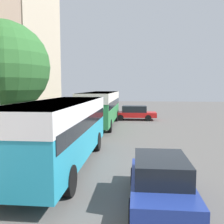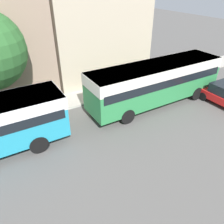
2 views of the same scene
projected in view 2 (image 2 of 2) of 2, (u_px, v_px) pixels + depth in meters
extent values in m
cube|color=#BCAD93|center=(91.00, 3.00, 18.15)|extent=(6.32, 8.39, 12.31)
cylinder|color=black|center=(29.00, 123.00, 13.11)|extent=(0.28, 1.00, 1.00)
cylinder|color=black|center=(39.00, 144.00, 11.46)|extent=(0.28, 1.00, 1.00)
cube|color=#2D8447|center=(156.00, 81.00, 15.30)|extent=(2.46, 10.11, 2.51)
cube|color=silver|center=(157.00, 70.00, 14.84)|extent=(2.48, 10.16, 0.75)
cube|color=black|center=(157.00, 77.00, 15.14)|extent=(2.51, 9.71, 0.55)
cylinder|color=black|center=(175.00, 83.00, 18.14)|extent=(0.28, 1.00, 1.00)
cylinder|color=black|center=(196.00, 93.00, 16.49)|extent=(0.28, 1.00, 1.00)
cylinder|color=black|center=(109.00, 101.00, 15.43)|extent=(0.28, 1.00, 1.00)
cylinder|color=black|center=(127.00, 116.00, 13.77)|extent=(0.28, 1.00, 1.00)
cylinder|color=black|center=(218.00, 91.00, 17.20)|extent=(0.64, 0.22, 0.64)
cylinder|color=black|center=(203.00, 96.00, 16.46)|extent=(0.64, 0.22, 0.64)
cylinder|color=#232838|center=(117.00, 83.00, 18.06)|extent=(0.30, 0.30, 0.75)
cylinder|color=#4C6B4C|center=(117.00, 75.00, 17.70)|extent=(0.38, 0.38, 0.62)
sphere|color=tan|center=(117.00, 70.00, 17.48)|extent=(0.20, 0.20, 0.20)
cylinder|color=#232838|center=(191.00, 68.00, 20.98)|extent=(0.33, 0.33, 0.87)
cylinder|color=#4C6B4C|center=(193.00, 59.00, 20.56)|extent=(0.41, 0.41, 0.73)
sphere|color=tan|center=(194.00, 54.00, 20.31)|extent=(0.24, 0.24, 0.24)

